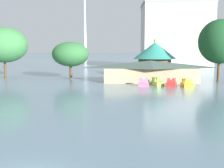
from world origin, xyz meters
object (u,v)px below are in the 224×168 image
at_px(pedal_boat_red, 171,83).
at_px(green_roof_pavilion, 155,57).
at_px(shoreline_tree_tall_left, 4,45).
at_px(pedal_boat_yellow, 187,84).
at_px(boathouse, 150,71).
at_px(pedal_boat_pink, 144,83).
at_px(pedal_boat_lime, 157,82).
at_px(shoreline_tree_mid, 71,54).
at_px(background_building_block, 175,36).
at_px(shoreline_tree_right, 220,42).

distance_m(pedal_boat_red, green_roof_pavilion, 16.21).
bearing_deg(pedal_boat_red, shoreline_tree_tall_left, -92.92).
relative_size(pedal_boat_yellow, boathouse, 0.13).
height_order(pedal_boat_pink, boathouse, boathouse).
height_order(pedal_boat_lime, boathouse, boathouse).
distance_m(pedal_boat_lime, shoreline_tree_mid, 21.18).
bearing_deg(green_roof_pavilion, shoreline_tree_mid, -168.72).
height_order(pedal_boat_lime, pedal_boat_yellow, pedal_boat_lime).
xyz_separation_m(pedal_boat_yellow, background_building_block, (9.21, 52.26, 11.24)).
height_order(green_roof_pavilion, shoreline_tree_tall_left, shoreline_tree_tall_left).
bearing_deg(shoreline_tree_mid, pedal_boat_red, -30.80).
bearing_deg(pedal_boat_red, shoreline_tree_mid, -103.52).
height_order(shoreline_tree_tall_left, shoreline_tree_right, shoreline_tree_right).
bearing_deg(shoreline_tree_mid, shoreline_tree_right, -7.16).
bearing_deg(boathouse, green_roof_pavilion, 76.98).
bearing_deg(pedal_boat_red, pedal_boat_pink, -73.02).
bearing_deg(pedal_boat_yellow, shoreline_tree_tall_left, -111.93).
bearing_deg(boathouse, pedal_boat_pink, -107.16).
bearing_deg(pedal_boat_lime, boathouse, 167.04).
bearing_deg(pedal_boat_red, background_building_block, -175.62).
distance_m(shoreline_tree_tall_left, background_building_block, 61.01).
bearing_deg(pedal_boat_lime, pedal_boat_pink, -87.86).
height_order(pedal_boat_pink, shoreline_tree_right, shoreline_tree_right).
bearing_deg(pedal_boat_pink, background_building_block, 173.95).
bearing_deg(shoreline_tree_tall_left, boathouse, -11.43).
relative_size(green_roof_pavilion, shoreline_tree_mid, 1.21).
xyz_separation_m(shoreline_tree_mid, shoreline_tree_right, (31.13, -3.91, 2.59)).
relative_size(green_roof_pavilion, shoreline_tree_right, 0.79).
xyz_separation_m(pedal_boat_lime, boathouse, (-0.53, 5.42, 1.66)).
relative_size(shoreline_tree_tall_left, background_building_block, 0.47).
relative_size(pedal_boat_red, green_roof_pavilion, 0.31).
bearing_deg(background_building_block, green_roof_pavilion, -109.24).
xyz_separation_m(pedal_boat_yellow, boathouse, (-5.52, 6.93, 1.70)).
distance_m(pedal_boat_red, background_building_block, 54.23).
relative_size(pedal_boat_lime, boathouse, 0.15).
relative_size(boathouse, shoreline_tree_right, 1.58).
height_order(pedal_boat_pink, pedal_boat_yellow, pedal_boat_yellow).
height_order(boathouse, background_building_block, background_building_block).
distance_m(pedal_boat_lime, pedal_boat_yellow, 5.21).
distance_m(pedal_boat_pink, boathouse, 6.88).
relative_size(pedal_boat_lime, shoreline_tree_right, 0.23).
distance_m(pedal_boat_pink, green_roof_pavilion, 16.69).
distance_m(pedal_boat_pink, background_building_block, 55.47).
xyz_separation_m(pedal_boat_pink, background_building_block, (16.70, 51.69, 11.27)).
distance_m(pedal_boat_yellow, shoreline_tree_tall_left, 40.57).
bearing_deg(shoreline_tree_mid, pedal_boat_pink, -38.21).
distance_m(pedal_boat_yellow, boathouse, 9.02).
xyz_separation_m(shoreline_tree_right, background_building_block, (0.58, 43.78, 3.72)).
relative_size(pedal_boat_yellow, background_building_block, 0.10).
distance_m(pedal_boat_red, boathouse, 7.21).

